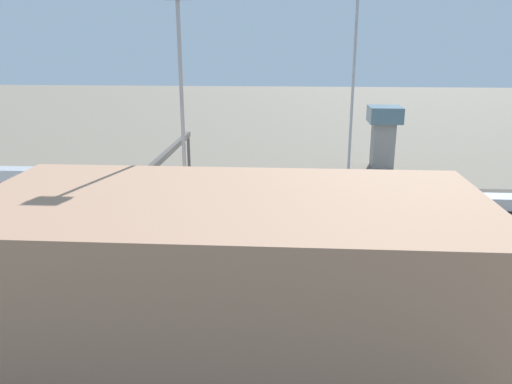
{
  "coord_description": "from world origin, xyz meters",
  "views": [
    {
      "loc": [
        -4.55,
        69.06,
        23.34
      ],
      "look_at": [
        -0.03,
        0.61,
        2.5
      ],
      "focal_mm": 35.12,
      "sensor_mm": 36.0,
      "label": 1
    }
  ],
  "objects_px": {
    "train_on_track_3": "(249,205)",
    "maintenance_shed": "(231,265)",
    "train_on_track_1": "(141,182)",
    "train_on_track_4": "(48,212)",
    "light_mast_0": "(354,59)",
    "control_tower": "(384,131)",
    "signal_gantry": "(172,156)",
    "light_mast_1": "(181,89)"
  },
  "relations": [
    {
      "from": "train_on_track_4",
      "to": "maintenance_shed",
      "type": "relative_size",
      "value": 0.25
    },
    {
      "from": "light_mast_0",
      "to": "control_tower",
      "type": "bearing_deg",
      "value": -120.37
    },
    {
      "from": "maintenance_shed",
      "to": "control_tower",
      "type": "height_order",
      "value": "maintenance_shed"
    },
    {
      "from": "train_on_track_3",
      "to": "maintenance_shed",
      "type": "relative_size",
      "value": 2.98
    },
    {
      "from": "signal_gantry",
      "to": "train_on_track_4",
      "type": "bearing_deg",
      "value": 35.32
    },
    {
      "from": "light_mast_1",
      "to": "signal_gantry",
      "type": "relative_size",
      "value": 1.15
    },
    {
      "from": "signal_gantry",
      "to": "control_tower",
      "type": "bearing_deg",
      "value": -142.88
    },
    {
      "from": "light_mast_0",
      "to": "control_tower",
      "type": "relative_size",
      "value": 2.88
    },
    {
      "from": "train_on_track_3",
      "to": "control_tower",
      "type": "xyz_separation_m",
      "value": [
        -23.08,
        -31.2,
        4.81
      ]
    },
    {
      "from": "train_on_track_4",
      "to": "train_on_track_3",
      "type": "bearing_deg",
      "value": -168.97
    },
    {
      "from": "train_on_track_4",
      "to": "control_tower",
      "type": "bearing_deg",
      "value": -143.4
    },
    {
      "from": "train_on_track_4",
      "to": "train_on_track_1",
      "type": "relative_size",
      "value": 0.21
    },
    {
      "from": "train_on_track_3",
      "to": "signal_gantry",
      "type": "distance_m",
      "value": 13.7
    },
    {
      "from": "light_mast_1",
      "to": "control_tower",
      "type": "height_order",
      "value": "light_mast_1"
    },
    {
      "from": "train_on_track_4",
      "to": "light_mast_0",
      "type": "height_order",
      "value": "light_mast_0"
    },
    {
      "from": "light_mast_0",
      "to": "light_mast_1",
      "type": "height_order",
      "value": "light_mast_0"
    },
    {
      "from": "train_on_track_1",
      "to": "signal_gantry",
      "type": "relative_size",
      "value": 1.89
    },
    {
      "from": "train_on_track_3",
      "to": "control_tower",
      "type": "relative_size",
      "value": 10.4
    },
    {
      "from": "maintenance_shed",
      "to": "train_on_track_3",
      "type": "bearing_deg",
      "value": -88.53
    },
    {
      "from": "light_mast_1",
      "to": "control_tower",
      "type": "xyz_separation_m",
      "value": [
        -30.1,
        -38.74,
        -11.34
      ]
    },
    {
      "from": "light_mast_0",
      "to": "signal_gantry",
      "type": "distance_m",
      "value": 32.41
    },
    {
      "from": "light_mast_0",
      "to": "control_tower",
      "type": "distance_m",
      "value": 20.74
    },
    {
      "from": "train_on_track_1",
      "to": "train_on_track_4",
      "type": "bearing_deg",
      "value": 62.64
    },
    {
      "from": "signal_gantry",
      "to": "maintenance_shed",
      "type": "height_order",
      "value": "maintenance_shed"
    },
    {
      "from": "control_tower",
      "to": "train_on_track_1",
      "type": "bearing_deg",
      "value": 27.36
    },
    {
      "from": "train_on_track_1",
      "to": "train_on_track_3",
      "type": "bearing_deg",
      "value": 150.79
    },
    {
      "from": "train_on_track_1",
      "to": "signal_gantry",
      "type": "bearing_deg",
      "value": 141.79
    },
    {
      "from": "maintenance_shed",
      "to": "signal_gantry",
      "type": "bearing_deg",
      "value": -69.17
    },
    {
      "from": "light_mast_1",
      "to": "train_on_track_4",
      "type": "bearing_deg",
      "value": -7.79
    },
    {
      "from": "control_tower",
      "to": "maintenance_shed",
      "type": "bearing_deg",
      "value": 69.02
    },
    {
      "from": "light_mast_0",
      "to": "maintenance_shed",
      "type": "bearing_deg",
      "value": 72.1
    },
    {
      "from": "train_on_track_3",
      "to": "signal_gantry",
      "type": "relative_size",
      "value": 4.79
    },
    {
      "from": "train_on_track_3",
      "to": "maintenance_shed",
      "type": "distance_m",
      "value": 27.44
    },
    {
      "from": "train_on_track_3",
      "to": "light_mast_1",
      "type": "distance_m",
      "value": 19.16
    },
    {
      "from": "train_on_track_3",
      "to": "light_mast_1",
      "type": "bearing_deg",
      "value": 47.07
    },
    {
      "from": "train_on_track_1",
      "to": "light_mast_0",
      "type": "height_order",
      "value": "light_mast_0"
    },
    {
      "from": "light_mast_1",
      "to": "maintenance_shed",
      "type": "xyz_separation_m",
      "value": [
        -7.72,
        19.62,
        -12.32
      ]
    },
    {
      "from": "light_mast_1",
      "to": "maintenance_shed",
      "type": "height_order",
      "value": "light_mast_1"
    },
    {
      "from": "signal_gantry",
      "to": "control_tower",
      "type": "distance_m",
      "value": 43.41
    },
    {
      "from": "train_on_track_3",
      "to": "train_on_track_4",
      "type": "distance_m",
      "value": 26.13
    },
    {
      "from": "control_tower",
      "to": "train_on_track_3",
      "type": "bearing_deg",
      "value": 53.51
    },
    {
      "from": "light_mast_0",
      "to": "signal_gantry",
      "type": "bearing_deg",
      "value": 25.53
    }
  ]
}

